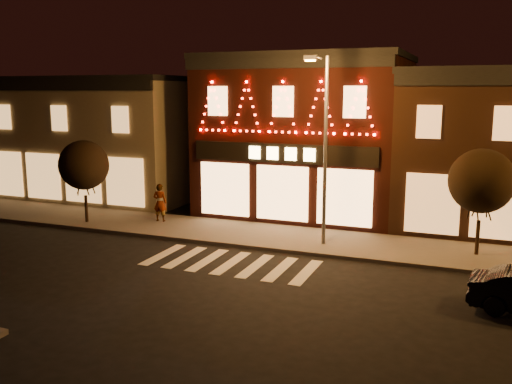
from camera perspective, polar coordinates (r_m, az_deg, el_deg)
The scene contains 9 objects.
ground at distance 18.11m, azimuth -7.87°, elevation -10.78°, with size 120.00×120.00×0.00m, color black.
sidewalk_far at distance 24.40m, azimuth 5.63°, elevation -4.96°, with size 44.00×4.00×0.15m, color #47423D.
building_left at distance 35.89m, azimuth -15.14°, elevation 5.47°, with size 12.20×8.28×7.30m.
building_pulp at distance 29.93m, azimuth 5.28°, elevation 5.84°, with size 10.20×8.34×8.30m.
building_right_a at distance 28.78m, azimuth 23.77°, elevation 4.02°, with size 9.20×8.28×7.50m.
streetlamp_mid at distance 22.70m, azimuth 6.91°, elevation 5.67°, with size 0.60×1.77×7.71m.
tree_left at distance 28.14m, azimuth -17.22°, elevation 2.65°, with size 2.40×2.40×4.01m.
tree_right at distance 23.08m, azimuth 22.11°, elevation 1.04°, with size 2.50×2.50×4.17m.
pedestrian at distance 27.71m, azimuth -9.81°, elevation -1.07°, with size 0.68×0.45×1.87m, color gray.
Camera 1 is at (8.46, -14.64, 6.51)m, focal length 39.06 mm.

